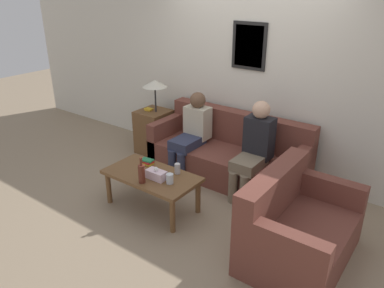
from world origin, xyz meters
TOP-DOWN VIEW (x-y plane):
  - ground_plane at (0.00, 0.00)m, footprint 16.00×16.00m
  - wall_back at (0.00, 0.94)m, footprint 9.00×0.08m
  - couch_main at (0.00, 0.50)m, footprint 2.12×0.83m
  - couch_side at (1.37, -0.53)m, footprint 0.83×1.22m
  - coffee_table at (-0.30, -0.71)m, footprint 1.10×0.58m
  - side_table_with_lamp at (-1.33, 0.49)m, footprint 0.47×0.46m
  - wine_bottle at (-0.26, -0.91)m, footprint 0.08×0.08m
  - drinking_glass at (-0.00, -0.74)m, footprint 0.08×0.08m
  - book_stack at (-0.52, -0.54)m, footprint 0.16×0.11m
  - soda_can at (-0.07, -0.52)m, footprint 0.07×0.07m
  - tissue_box at (-0.18, -0.76)m, footprint 0.23×0.12m
  - person_left at (-0.50, 0.35)m, footprint 0.34×0.64m
  - person_right at (0.47, 0.29)m, footprint 0.34×0.62m

SIDE VIEW (x-z plane):
  - ground_plane at x=0.00m, z-range 0.00..0.00m
  - couch_main at x=0.00m, z-range -0.13..0.72m
  - couch_side at x=1.37m, z-range -0.13..0.72m
  - coffee_table at x=-0.30m, z-range 0.16..0.60m
  - side_table_with_lamp at x=-1.33m, z-range -0.17..0.98m
  - book_stack at x=-0.52m, z-range 0.44..0.50m
  - tissue_box at x=-0.18m, z-range 0.42..0.57m
  - drinking_glass at x=0.00m, z-range 0.44..0.55m
  - soda_can at x=-0.07m, z-range 0.44..0.56m
  - wine_bottle at x=-0.26m, z-range 0.40..0.70m
  - person_left at x=-0.50m, z-range 0.04..1.14m
  - person_right at x=0.47m, z-range 0.04..1.21m
  - wall_back at x=0.00m, z-range 0.00..2.60m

